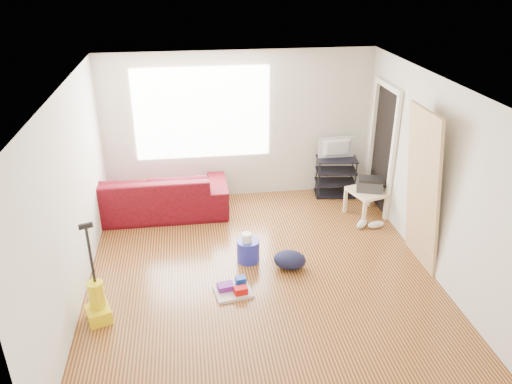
{
  "coord_description": "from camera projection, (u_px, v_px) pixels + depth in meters",
  "views": [
    {
      "loc": [
        -0.85,
        -5.45,
        3.83
      ],
      "look_at": [
        0.02,
        0.6,
        0.93
      ],
      "focal_mm": 35.0,
      "sensor_mm": 36.0,
      "label": 1
    }
  ],
  "objects": [
    {
      "name": "door_panel",
      "position": [
        412.0,
        260.0,
        6.94
      ],
      "size": [
        0.27,
        0.87,
        2.16
      ],
      "primitive_type": "cube",
      "rotation": [
        0.0,
        -0.1,
        0.0
      ],
      "color": "tan",
      "rests_on": "ground"
    },
    {
      "name": "vacuum",
      "position": [
        97.0,
        303.0,
        5.72
      ],
      "size": [
        0.34,
        0.37,
        1.24
      ],
      "rotation": [
        0.0,
        0.0,
        0.35
      ],
      "color": "yellow",
      "rests_on": "ground"
    },
    {
      "name": "sofa",
      "position": [
        152.0,
        214.0,
        8.18
      ],
      "size": [
        2.47,
        0.97,
        0.72
      ],
      "primitive_type": "imported",
      "rotation": [
        0.0,
        0.0,
        3.14
      ],
      "color": "#320708",
      "rests_on": "ground"
    },
    {
      "name": "side_table",
      "position": [
        368.0,
        194.0,
        7.97
      ],
      "size": [
        0.69,
        0.69,
        0.45
      ],
      "rotation": [
        0.0,
        0.0,
        0.31
      ],
      "color": "beige",
      "rests_on": "ground"
    },
    {
      "name": "tv",
      "position": [
        338.0,
        148.0,
        8.45
      ],
      "size": [
        0.63,
        0.08,
        0.36
      ],
      "primitive_type": "imported",
      "rotation": [
        0.0,
        0.0,
        3.14
      ],
      "color": "black",
      "rests_on": "tv_stand"
    },
    {
      "name": "sneakers",
      "position": [
        369.0,
        224.0,
        7.74
      ],
      "size": [
        0.49,
        0.29,
        0.11
      ],
      "rotation": [
        0.0,
        0.0,
        0.37
      ],
      "color": "silver",
      "rests_on": "ground"
    },
    {
      "name": "bucket",
      "position": [
        248.0,
        260.0,
        6.93
      ],
      "size": [
        0.4,
        0.4,
        0.31
      ],
      "primitive_type": "cylinder",
      "rotation": [
        0.0,
        0.0,
        -0.32
      ],
      "color": "#2228A5",
      "rests_on": "ground"
    },
    {
      "name": "cleaning_tray",
      "position": [
        234.0,
        289.0,
        6.25
      ],
      "size": [
        0.5,
        0.43,
        0.16
      ],
      "rotation": [
        0.0,
        0.0,
        0.16
      ],
      "color": "beige",
      "rests_on": "ground"
    },
    {
      "name": "backpack",
      "position": [
        290.0,
        267.0,
        6.77
      ],
      "size": [
        0.53,
        0.48,
        0.24
      ],
      "primitive_type": "ellipsoid",
      "rotation": [
        0.0,
        0.0,
        -0.34
      ],
      "color": "black",
      "rests_on": "ground"
    },
    {
      "name": "tv_stand",
      "position": [
        336.0,
        176.0,
        8.67
      ],
      "size": [
        0.73,
        0.48,
        0.69
      ],
      "rotation": [
        0.0,
        0.0,
        -0.13
      ],
      "color": "black",
      "rests_on": "ground"
    },
    {
      "name": "printer",
      "position": [
        369.0,
        184.0,
        7.9
      ],
      "size": [
        0.47,
        0.41,
        0.21
      ],
      "rotation": [
        0.0,
        0.0,
        -0.32
      ],
      "color": "#313234",
      "rests_on": "side_table"
    },
    {
      "name": "toilet_paper",
      "position": [
        247.0,
        248.0,
        6.82
      ],
      "size": [
        0.13,
        0.13,
        0.12
      ],
      "primitive_type": "cylinder",
      "color": "white",
      "rests_on": "bucket"
    },
    {
      "name": "room",
      "position": [
        265.0,
        183.0,
        6.24
      ],
      "size": [
        4.51,
        5.01,
        2.51
      ],
      "color": "#4C200F",
      "rests_on": "ground"
    }
  ]
}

